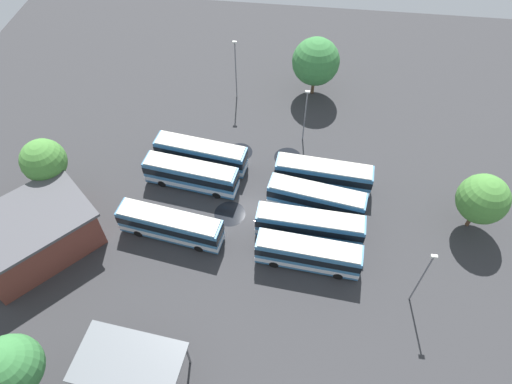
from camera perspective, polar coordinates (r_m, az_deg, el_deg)
The scene contains 20 objects.
ground_plane at distance 52.48m, azimuth -0.77°, elevation -2.19°, with size 93.13×93.13×0.00m, color #333335.
bus_row0_slot0 at distance 49.76m, azimuth -10.71°, elevation -4.16°, with size 11.71×4.18×3.48m.
bus_row0_slot2 at distance 53.93m, azimuth -8.16°, elevation 2.15°, with size 11.40×3.98×3.48m.
bus_row0_slot3 at distance 56.08m, azimuth -6.92°, elevation 4.75°, with size 11.60×4.08×3.48m.
bus_row1_slot0 at distance 47.25m, azimuth 6.60°, elevation -7.76°, with size 10.98×3.36×3.48m.
bus_row1_slot1 at distance 49.24m, azimuth 6.78°, elevation -4.19°, with size 11.72×3.09×3.48m.
bus_row1_slot2 at distance 51.50m, azimuth 7.59°, elevation -0.89°, with size 11.24×4.25×3.48m.
bus_row1_slot3 at distance 53.98m, azimuth 8.47°, elevation 2.16°, with size 11.50×3.36×3.48m.
depot_building at distance 52.77m, azimuth -26.20°, elevation -4.72°, with size 14.59×14.83×5.15m.
maintenance_shelter at distance 41.50m, azimuth -15.78°, elevation -19.92°, with size 9.44×6.22×4.12m.
lamp_post_mid_lot at distance 45.21m, azimuth 20.19°, elevation -9.98°, with size 0.56×0.28×8.31m.
lamp_post_far_corner at distance 57.57m, azimuth 6.22°, elevation 9.77°, with size 0.56×0.28×7.89m.
lamp_post_by_building at distance 63.77m, azimuth -2.57°, elevation 15.33°, with size 0.56×0.28×9.01m.
tree_north_edge at distance 64.75m, azimuth 7.53°, elevation 15.97°, with size 6.52×6.52×8.59m.
tree_east_edge at distance 43.49m, azimuth -28.53°, elevation -18.82°, with size 5.22×5.22×7.65m.
tree_south_edge at distance 54.82m, azimuth -25.17°, elevation 3.55°, with size 4.94×4.94×8.17m.
tree_west_edge at distance 53.10m, azimuth 26.65°, elevation -0.80°, with size 5.39×5.39×7.37m.
puddle_back_corner at distance 52.18m, azimuth -3.31°, elevation -2.75°, with size 3.60×3.60×0.01m, color black.
puddle_between_rows at distance 58.51m, azimuth -2.06°, elevation 5.04°, with size 3.27×3.27×0.01m, color black.
puddle_front_lane at distance 57.97m, azimuth 4.03°, elevation 4.37°, with size 3.50×3.50×0.01m, color black.
Camera 1 is at (4.58, -31.23, 41.93)m, focal length 31.77 mm.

